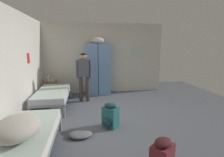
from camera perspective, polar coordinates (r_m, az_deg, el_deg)
name	(u,v)px	position (r m, az deg, el deg)	size (l,w,h in m)	color
ground_plane	(113,117)	(4.77, 0.45, -11.86)	(8.27, 8.27, 0.00)	#565B66
room_backdrop	(68,62)	(5.63, -13.53, 4.95)	(4.52, 5.23, 2.60)	beige
locker_bank	(98,68)	(6.74, -4.43, 3.23)	(0.90, 0.55, 2.07)	#6B93C6
shelf_unit	(51,87)	(6.87, -18.37, -2.42)	(0.38, 0.30, 0.57)	#99704C
bed_left_rear	(53,94)	(5.72, -17.90, -4.56)	(0.90, 1.90, 0.49)	gray
bed_left_front	(25,136)	(3.35, -25.43, -15.90)	(0.90, 1.90, 0.49)	gray
bedding_heap	(17,128)	(3.02, -27.28, -13.37)	(0.61, 0.80, 0.32)	#B7B2A8
person_traveler	(84,73)	(5.90, -8.69, 1.84)	(0.49, 0.21, 1.56)	#3D3833
water_bottle	(48,77)	(6.84, -19.16, 0.34)	(0.07, 0.07, 0.24)	silver
lotion_bottle	(52,78)	(6.76, -17.99, 0.00)	(0.05, 0.05, 0.17)	beige
backpack_teal	(110,116)	(4.15, -0.54, -11.50)	(0.42, 0.42, 0.55)	#23666B
clothes_pile_grey	(80,134)	(3.88, -9.79, -16.69)	(0.47, 0.36, 0.10)	slate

